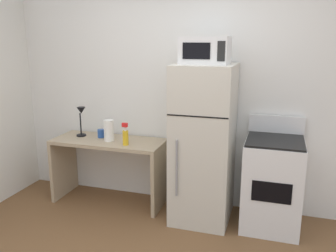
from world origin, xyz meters
name	(u,v)px	position (x,y,z in m)	size (l,w,h in m)	color
wall_back_white	(196,91)	(0.00, 1.70, 1.30)	(5.00, 0.10, 2.60)	white
desk	(109,158)	(-0.93, 1.37, 0.53)	(1.28, 0.53, 0.75)	tan
desk_lamp	(81,117)	(-1.29, 1.41, 0.99)	(0.14, 0.12, 0.35)	black
paper_towel_roll	(109,130)	(-0.91, 1.33, 0.87)	(0.11, 0.11, 0.24)	white
spray_bottle	(125,136)	(-0.66, 1.24, 0.85)	(0.06, 0.06, 0.25)	yellow
coffee_mug	(101,133)	(-1.06, 1.43, 0.80)	(0.08, 0.08, 0.10)	#264C99
refrigerator	(203,144)	(0.18, 1.30, 0.82)	(0.59, 0.68, 1.63)	beige
microwave	(205,50)	(0.18, 1.28, 1.76)	(0.46, 0.35, 0.26)	silver
oven_range	(272,183)	(0.89, 1.33, 0.47)	(0.56, 0.61, 1.10)	white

